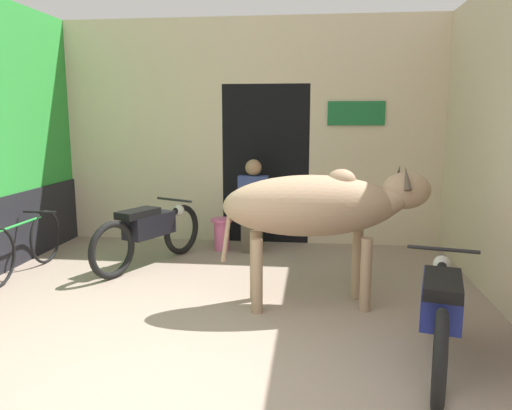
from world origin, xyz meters
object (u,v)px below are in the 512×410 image
Objects in this scene: motorcycle_far at (149,231)px; bicycle at (23,246)px; plastic_stool at (222,233)px; cow at (320,207)px; shopkeeper_seated at (253,203)px; motorcycle_near at (441,307)px.

motorcycle_far is 1.48m from bicycle.
plastic_stool is at bearing 32.71° from bicycle.
motorcycle_far reaches higher than bicycle.
motorcycle_far is (-2.12, 1.13, -0.55)m from cow.
shopkeeper_seated is at bearing 114.29° from cow.
plastic_stool is (-2.26, 3.04, -0.20)m from motorcycle_near.
motorcycle_near is (0.91, -1.08, -0.56)m from cow.
cow reaches higher than plastic_stool.
shopkeeper_seated is at bearing 4.74° from plastic_stool.
motorcycle_near is 3.74m from motorcycle_far.
bicycle is at bearing -158.63° from motorcycle_far.
shopkeeper_seated reaches higher than bicycle.
bicycle is 3.74× the size of plastic_stool.
motorcycle_far is 1.06× the size of bicycle.
bicycle is 2.56m from plastic_stool.
plastic_stool is at bearing 126.58° from motorcycle_near.
shopkeeper_seated is (2.59, 1.42, 0.33)m from bicycle.
shopkeeper_seated is (-1.82, 3.08, 0.24)m from motorcycle_near.
plastic_stool is (-0.44, -0.04, -0.44)m from shopkeeper_seated.
motorcycle_far is 1.39× the size of shopkeeper_seated.
bicycle is (-3.49, 0.59, -0.65)m from cow.
cow is 3.60m from bicycle.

